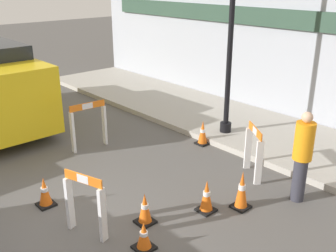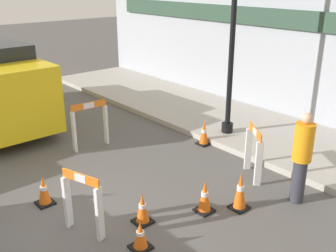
# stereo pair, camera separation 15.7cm
# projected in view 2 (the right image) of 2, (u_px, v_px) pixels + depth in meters

# --- Properties ---
(ground_plane) EXTENTS (60.00, 60.00, 0.00)m
(ground_plane) POSITION_uv_depth(u_px,v_px,m) (49.00, 228.00, 6.44)
(ground_plane) COLOR #565451
(sidewalk_slab) EXTENTS (18.00, 2.96, 0.14)m
(sidewalk_slab) POSITION_uv_depth(u_px,v_px,m) (268.00, 135.00, 10.06)
(sidewalk_slab) COLOR #ADA89E
(sidewalk_slab) RESTS_ON ground_plane
(storefront_facade) EXTENTS (18.00, 0.22, 5.50)m
(storefront_facade) POSITION_uv_depth(u_px,v_px,m) (314.00, 23.00, 10.06)
(storefront_facade) COLOR #A3A8B2
(storefront_facade) RESTS_ON ground_plane
(barricade_0) EXTENTS (0.70, 0.55, 1.08)m
(barricade_0) POSITION_uv_depth(u_px,v_px,m) (254.00, 151.00, 7.90)
(barricade_0) COLOR white
(barricade_0) RESTS_ON ground_plane
(barricade_1) EXTENTS (0.20, 0.90, 1.14)m
(barricade_1) POSITION_uv_depth(u_px,v_px,m) (90.00, 123.00, 9.28)
(barricade_1) COLOR white
(barricade_1) RESTS_ON ground_plane
(barricade_2) EXTENTS (0.74, 0.35, 1.07)m
(barricade_2) POSITION_uv_depth(u_px,v_px,m) (83.00, 202.00, 6.14)
(barricade_2) COLOR white
(barricade_2) RESTS_ON ground_plane
(traffic_cone_0) EXTENTS (0.30, 0.30, 0.56)m
(traffic_cone_0) POSITION_uv_depth(u_px,v_px,m) (143.00, 209.00, 6.50)
(traffic_cone_0) COLOR black
(traffic_cone_0) RESTS_ON ground_plane
(traffic_cone_1) EXTENTS (0.30, 0.30, 0.57)m
(traffic_cone_1) POSITION_uv_depth(u_px,v_px,m) (44.00, 191.00, 7.03)
(traffic_cone_1) COLOR black
(traffic_cone_1) RESTS_ON ground_plane
(traffic_cone_2) EXTENTS (0.30, 0.30, 0.61)m
(traffic_cone_2) POSITION_uv_depth(u_px,v_px,m) (204.00, 133.00, 9.56)
(traffic_cone_2) COLOR black
(traffic_cone_2) RESTS_ON ground_plane
(traffic_cone_3) EXTENTS (0.30, 0.30, 0.46)m
(traffic_cone_3) POSITION_uv_depth(u_px,v_px,m) (140.00, 236.00, 5.89)
(traffic_cone_3) COLOR black
(traffic_cone_3) RESTS_ON ground_plane
(traffic_cone_4) EXTENTS (0.30, 0.30, 0.72)m
(traffic_cone_4) POSITION_uv_depth(u_px,v_px,m) (240.00, 191.00, 6.87)
(traffic_cone_4) COLOR black
(traffic_cone_4) RESTS_ON ground_plane
(traffic_cone_5) EXTENTS (0.30, 0.30, 0.61)m
(traffic_cone_5) POSITION_uv_depth(u_px,v_px,m) (205.00, 197.00, 6.80)
(traffic_cone_5) COLOR black
(traffic_cone_5) RESTS_ON ground_plane
(person_worker) EXTENTS (0.47, 0.47, 1.71)m
(person_worker) POSITION_uv_depth(u_px,v_px,m) (302.00, 155.00, 6.90)
(person_worker) COLOR #33333D
(person_worker) RESTS_ON ground_plane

